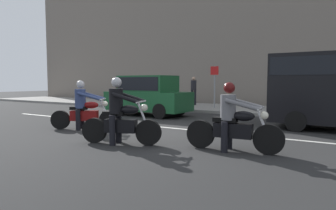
% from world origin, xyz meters
% --- Properties ---
extents(ground_plane, '(80.00, 80.00, 0.00)m').
position_xyz_m(ground_plane, '(0.00, 0.00, 0.00)').
color(ground_plane, '#272727').
extents(sidewalk_slab, '(40.00, 4.40, 0.14)m').
position_xyz_m(sidewalk_slab, '(0.00, 8.00, 0.07)').
color(sidewalk_slab, gray).
rests_on(sidewalk_slab, ground_plane).
extents(building_facade, '(40.00, 1.40, 12.96)m').
position_xyz_m(building_facade, '(0.00, 11.40, 6.48)').
color(building_facade, slate).
rests_on(building_facade, ground_plane).
extents(lane_marking_stripe, '(18.00, 0.14, 0.01)m').
position_xyz_m(lane_marking_stripe, '(0.56, 0.90, 0.00)').
color(lane_marking_stripe, silver).
rests_on(lane_marking_stripe, ground_plane).
extents(motorcycle_with_rider_gray, '(2.17, 0.71, 1.52)m').
position_xyz_m(motorcycle_with_rider_gray, '(2.84, -1.20, 0.62)').
color(motorcycle_with_rider_gray, black).
rests_on(motorcycle_with_rider_gray, ground_plane).
extents(motorcycle_with_rider_denim_blue, '(1.93, 1.22, 1.57)m').
position_xyz_m(motorcycle_with_rider_denim_blue, '(-2.29, -0.83, 0.64)').
color(motorcycle_with_rider_denim_blue, black).
rests_on(motorcycle_with_rider_denim_blue, ground_plane).
extents(motorcycle_with_rider_black_leather, '(1.96, 0.91, 1.64)m').
position_xyz_m(motorcycle_with_rider_black_leather, '(0.23, -1.95, 0.67)').
color(motorcycle_with_rider_black_leather, black).
rests_on(motorcycle_with_rider_black_leather, ground_plane).
extents(parked_hatchback_forest_green, '(3.83, 1.76, 1.80)m').
position_xyz_m(parked_hatchback_forest_green, '(-2.92, 3.51, 0.93)').
color(parked_hatchback_forest_green, '#164C28').
rests_on(parked_hatchback_forest_green, ground_plane).
extents(street_sign_post, '(0.44, 0.08, 2.22)m').
position_xyz_m(street_sign_post, '(-1.32, 7.26, 1.50)').
color(street_sign_post, gray).
rests_on(street_sign_post, sidewalk_slab).
extents(pedestrian_bystander, '(0.34, 0.34, 1.68)m').
position_xyz_m(pedestrian_bystander, '(-3.23, 8.54, 1.12)').
color(pedestrian_bystander, black).
rests_on(pedestrian_bystander, sidewalk_slab).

